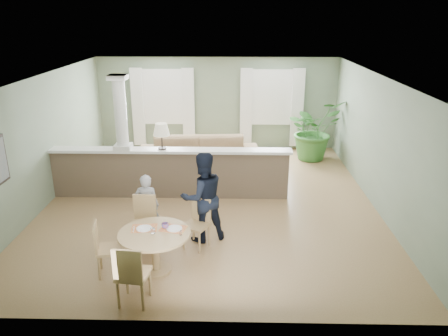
{
  "coord_description": "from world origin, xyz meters",
  "views": [
    {
      "loc": [
        0.51,
        -8.8,
        3.92
      ],
      "look_at": [
        0.32,
        -1.0,
        1.12
      ],
      "focal_mm": 35.0,
      "sensor_mm": 36.0,
      "label": 1
    }
  ],
  "objects_px": {
    "chair_far_boy": "(144,219)",
    "man_person": "(203,197)",
    "houseplant": "(313,130)",
    "chair_far_man": "(198,221)",
    "chair_near": "(131,273)",
    "chair_side": "(104,246)",
    "sofa": "(199,157)",
    "child_person": "(147,206)",
    "dining_table": "(155,240)"
  },
  "relations": [
    {
      "from": "chair_near",
      "to": "chair_side",
      "type": "bearing_deg",
      "value": -45.58
    },
    {
      "from": "dining_table",
      "to": "chair_far_boy",
      "type": "relative_size",
      "value": 1.22
    },
    {
      "from": "houseplant",
      "to": "man_person",
      "type": "height_order",
      "value": "houseplant"
    },
    {
      "from": "sofa",
      "to": "chair_far_man",
      "type": "relative_size",
      "value": 3.48
    },
    {
      "from": "dining_table",
      "to": "chair_near",
      "type": "distance_m",
      "value": 0.9
    },
    {
      "from": "houseplant",
      "to": "dining_table",
      "type": "xyz_separation_m",
      "value": [
        -3.42,
        -5.77,
        -0.29
      ]
    },
    {
      "from": "chair_near",
      "to": "man_person",
      "type": "distance_m",
      "value": 2.15
    },
    {
      "from": "houseplant",
      "to": "child_person",
      "type": "xyz_separation_m",
      "value": [
        -3.76,
        -4.62,
        -0.23
      ]
    },
    {
      "from": "chair_far_man",
      "to": "man_person",
      "type": "xyz_separation_m",
      "value": [
        0.07,
        0.25,
        0.34
      ]
    },
    {
      "from": "chair_side",
      "to": "child_person",
      "type": "relative_size",
      "value": 0.73
    },
    {
      "from": "chair_near",
      "to": "houseplant",
      "type": "bearing_deg",
      "value": -111.51
    },
    {
      "from": "sofa",
      "to": "houseplant",
      "type": "distance_m",
      "value": 3.36
    },
    {
      "from": "chair_far_man",
      "to": "dining_table",
      "type": "bearing_deg",
      "value": -99.81
    },
    {
      "from": "sofa",
      "to": "chair_side",
      "type": "height_order",
      "value": "sofa"
    },
    {
      "from": "child_person",
      "to": "houseplant",
      "type": "bearing_deg",
      "value": -128.76
    },
    {
      "from": "sofa",
      "to": "man_person",
      "type": "height_order",
      "value": "man_person"
    },
    {
      "from": "dining_table",
      "to": "man_person",
      "type": "xyz_separation_m",
      "value": [
        0.68,
        1.06,
        0.28
      ]
    },
    {
      "from": "chair_far_boy",
      "to": "man_person",
      "type": "xyz_separation_m",
      "value": [
        1.01,
        0.27,
        0.31
      ]
    },
    {
      "from": "chair_far_boy",
      "to": "chair_far_man",
      "type": "distance_m",
      "value": 0.95
    },
    {
      "from": "chair_near",
      "to": "man_person",
      "type": "xyz_separation_m",
      "value": [
        0.85,
        1.95,
        0.3
      ]
    },
    {
      "from": "sofa",
      "to": "child_person",
      "type": "bearing_deg",
      "value": -105.1
    },
    {
      "from": "houseplant",
      "to": "chair_near",
      "type": "height_order",
      "value": "houseplant"
    },
    {
      "from": "man_person",
      "to": "houseplant",
      "type": "bearing_deg",
      "value": -143.93
    },
    {
      "from": "houseplant",
      "to": "chair_far_boy",
      "type": "height_order",
      "value": "houseplant"
    },
    {
      "from": "man_person",
      "to": "chair_far_man",
      "type": "bearing_deg",
      "value": 51.36
    },
    {
      "from": "dining_table",
      "to": "chair_far_man",
      "type": "relative_size",
      "value": 1.29
    },
    {
      "from": "chair_far_boy",
      "to": "man_person",
      "type": "distance_m",
      "value": 1.1
    },
    {
      "from": "dining_table",
      "to": "child_person",
      "type": "distance_m",
      "value": 1.2
    },
    {
      "from": "man_person",
      "to": "chair_far_boy",
      "type": "bearing_deg",
      "value": -8.58
    },
    {
      "from": "chair_far_man",
      "to": "houseplant",
      "type": "bearing_deg",
      "value": 87.47
    },
    {
      "from": "chair_far_man",
      "to": "chair_near",
      "type": "distance_m",
      "value": 1.87
    },
    {
      "from": "chair_far_man",
      "to": "chair_near",
      "type": "height_order",
      "value": "chair_near"
    },
    {
      "from": "chair_side",
      "to": "chair_near",
      "type": "bearing_deg",
      "value": -155.36
    },
    {
      "from": "houseplant",
      "to": "chair_far_man",
      "type": "bearing_deg",
      "value": -119.53
    },
    {
      "from": "houseplant",
      "to": "chair_far_boy",
      "type": "bearing_deg",
      "value": -127.02
    },
    {
      "from": "chair_side",
      "to": "man_person",
      "type": "relative_size",
      "value": 0.54
    },
    {
      "from": "dining_table",
      "to": "chair_far_boy",
      "type": "height_order",
      "value": "chair_far_boy"
    },
    {
      "from": "sofa",
      "to": "man_person",
      "type": "bearing_deg",
      "value": -87.96
    },
    {
      "from": "dining_table",
      "to": "child_person",
      "type": "relative_size",
      "value": 0.94
    },
    {
      "from": "chair_far_man",
      "to": "chair_near",
      "type": "bearing_deg",
      "value": -87.87
    },
    {
      "from": "houseplant",
      "to": "chair_far_man",
      "type": "height_order",
      "value": "houseplant"
    },
    {
      "from": "sofa",
      "to": "child_person",
      "type": "height_order",
      "value": "child_person"
    },
    {
      "from": "chair_far_boy",
      "to": "chair_side",
      "type": "relative_size",
      "value": 1.05
    },
    {
      "from": "dining_table",
      "to": "child_person",
      "type": "height_order",
      "value": "child_person"
    },
    {
      "from": "chair_far_boy",
      "to": "child_person",
      "type": "bearing_deg",
      "value": 94.12
    },
    {
      "from": "child_person",
      "to": "man_person",
      "type": "height_order",
      "value": "man_person"
    },
    {
      "from": "child_person",
      "to": "chair_side",
      "type": "bearing_deg",
      "value": 71.56
    },
    {
      "from": "sofa",
      "to": "houseplant",
      "type": "relative_size",
      "value": 1.83
    },
    {
      "from": "houseplant",
      "to": "chair_side",
      "type": "bearing_deg",
      "value": -125.51
    },
    {
      "from": "sofa",
      "to": "chair_far_boy",
      "type": "height_order",
      "value": "chair_far_boy"
    }
  ]
}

